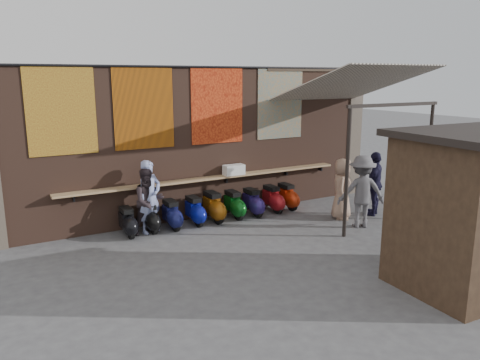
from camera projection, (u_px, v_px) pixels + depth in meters
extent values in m
plane|color=#474749|center=(256.00, 244.00, 10.70)|extent=(70.00, 70.00, 0.00)
cube|color=brown|center=(204.00, 143.00, 12.55)|extent=(10.00, 0.40, 4.00)
cube|color=#4C4238|center=(350.00, 132.00, 15.07)|extent=(0.50, 0.50, 4.00)
cube|color=#9E7A51|center=(211.00, 178.00, 12.43)|extent=(8.00, 0.32, 0.05)
cube|color=white|center=(234.00, 170.00, 12.71)|extent=(0.57, 0.28, 0.27)
cube|color=maroon|center=(61.00, 111.00, 10.41)|extent=(1.50, 0.02, 2.00)
cube|color=orange|center=(144.00, 108.00, 11.33)|extent=(1.50, 0.02, 2.00)
cube|color=#D0461A|center=(217.00, 105.00, 12.29)|extent=(1.50, 0.02, 2.00)
cube|color=teal|center=(280.00, 103.00, 13.26)|extent=(1.50, 0.02, 2.00)
cylinder|color=black|center=(207.00, 67.00, 11.93)|extent=(9.50, 0.06, 0.06)
imported|color=#909CD1|center=(150.00, 197.00, 11.32)|extent=(0.77, 0.65, 1.79)
imported|color=black|center=(149.00, 201.00, 11.24)|extent=(0.85, 0.70, 1.61)
imported|color=black|center=(375.00, 184.00, 12.78)|extent=(1.10, 0.91, 1.76)
imported|color=#5C5A5F|center=(362.00, 191.00, 11.74)|extent=(1.37, 1.13, 1.84)
imported|color=#9E7C64|center=(342.00, 189.00, 12.44)|extent=(0.94, 0.94, 1.64)
cube|color=black|center=(475.00, 214.00, 8.31)|extent=(2.60, 2.00, 2.72)
cube|color=gold|center=(433.00, 170.00, 9.02)|extent=(1.20, 0.10, 0.50)
cube|color=#473321|center=(429.00, 219.00, 9.23)|extent=(2.08, 0.20, 0.06)
cube|color=beige|center=(352.00, 84.00, 12.38)|extent=(3.20, 3.28, 0.97)
cube|color=#33261C|center=(315.00, 69.00, 13.64)|extent=(3.30, 0.08, 0.12)
cube|color=black|center=(394.00, 105.00, 11.21)|extent=(3.00, 0.08, 0.08)
cylinder|color=black|center=(347.00, 173.00, 10.87)|extent=(0.09, 0.09, 3.10)
cylinder|color=black|center=(428.00, 162.00, 12.22)|extent=(0.09, 0.09, 3.10)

